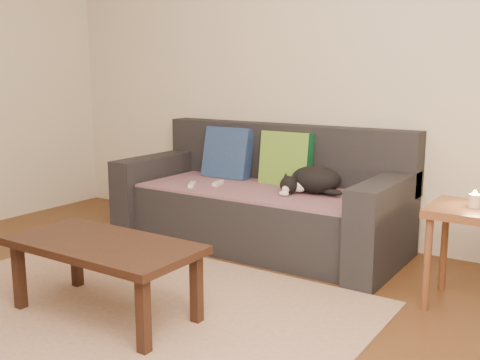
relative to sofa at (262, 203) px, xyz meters
The scene contains 13 objects.
ground 1.60m from the sofa, 90.00° to the right, with size 4.50×4.50×0.00m, color brown.
back_wall 1.08m from the sofa, 90.00° to the left, with size 4.50×0.04×2.60m, color beige.
sofa is the anchor object (origin of this frame).
throw_blanket 0.15m from the sofa, 90.00° to the right, with size 1.66×0.74×0.02m, color #42274A.
cushion_navy 0.56m from the sofa, 158.43° to the left, with size 0.40×0.10×0.40m, color navy.
cushion_green 0.38m from the sofa, 58.53° to the left, with size 0.40×0.10×0.40m, color #0B492A.
cat 0.48m from the sofa, ahead, with size 0.44×0.38×0.19m.
wii_remote_a 0.54m from the sofa, 143.50° to the right, with size 0.15×0.04×0.03m, color white.
wii_remote_b 0.36m from the sofa, 151.80° to the right, with size 0.15×0.04×0.03m, color white.
side_table 1.58m from the sofa, 13.15° to the right, with size 0.44×0.44×0.56m.
candle 1.60m from the sofa, 13.15° to the right, with size 0.06×0.06×0.09m.
rug 1.45m from the sofa, 90.00° to the right, with size 2.50×1.80×0.01m, color tan.
coffee_table 1.54m from the sofa, 90.67° to the right, with size 1.02×0.51×0.41m.
Camera 1 is at (2.09, -1.88, 1.26)m, focal length 42.00 mm.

